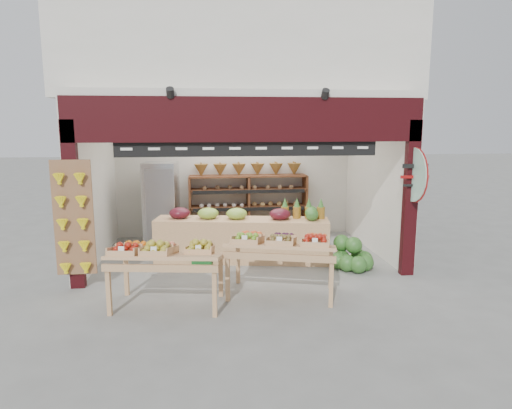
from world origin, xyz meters
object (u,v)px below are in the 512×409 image
object	(u,v)px
back_shelving	(248,190)
mid_counter	(241,238)
watermelon_pile	(352,257)
display_table_left	(160,253)
refrigerator	(161,204)
cardboard_stack	(190,250)
display_table_right	(282,243)

from	to	relation	value
back_shelving	mid_counter	world-z (taller)	back_shelving
back_shelving	watermelon_pile	world-z (taller)	back_shelving
back_shelving	display_table_left	distance (m)	4.26
refrigerator	mid_counter	distance (m)	2.21
cardboard_stack	display_table_left	world-z (taller)	display_table_left
display_table_right	watermelon_pile	xyz separation A→B (m)	(1.49, 1.10, -0.60)
display_table_left	cardboard_stack	bearing A→B (deg)	80.24
display_table_right	cardboard_stack	bearing A→B (deg)	127.21
back_shelving	display_table_right	distance (m)	3.72
refrigerator	watermelon_pile	size ratio (longest dim) A/B	2.22
cardboard_stack	display_table_right	xyz separation A→B (m)	(1.43, -1.89, 0.59)
cardboard_stack	display_table_left	bearing A→B (deg)	-99.76
cardboard_stack	watermelon_pile	size ratio (longest dim) A/B	1.29
cardboard_stack	display_table_right	world-z (taller)	display_table_right
display_table_right	back_shelving	bearing A→B (deg)	91.99
cardboard_stack	back_shelving	bearing A→B (deg)	54.43
mid_counter	display_table_left	size ratio (longest dim) A/B	1.99
cardboard_stack	display_table_right	bearing A→B (deg)	-52.79
back_shelving	display_table_left	size ratio (longest dim) A/B	1.62
mid_counter	watermelon_pile	size ratio (longest dim) A/B	4.15
display_table_left	watermelon_pile	xyz separation A→B (m)	(3.28, 1.30, -0.56)
refrigerator	mid_counter	bearing A→B (deg)	-36.69
back_shelving	refrigerator	world-z (taller)	refrigerator
cardboard_stack	display_table_left	distance (m)	2.19
mid_counter	back_shelving	bearing A→B (deg)	80.16
display_table_right	watermelon_pile	world-z (taller)	display_table_right
refrigerator	watermelon_pile	xyz separation A→B (m)	(3.55, -2.18, -0.68)
display_table_right	refrigerator	bearing A→B (deg)	122.13
refrigerator	watermelon_pile	bearing A→B (deg)	-25.83
refrigerator	cardboard_stack	bearing A→B (deg)	-60.03
display_table_left	watermelon_pile	distance (m)	3.57
back_shelving	mid_counter	distance (m)	2.03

